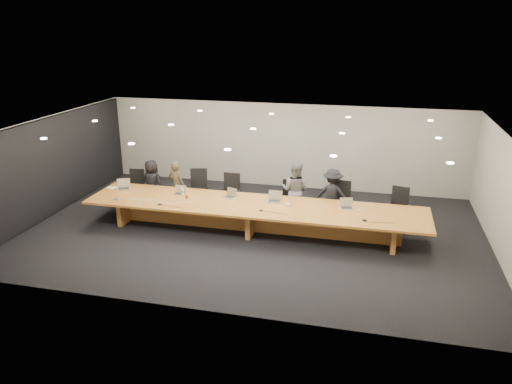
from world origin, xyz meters
TOP-DOWN VIEW (x-y plane):
  - ground at (0.00, 0.00)m, footprint 12.00×12.00m
  - back_wall at (0.00, 4.00)m, footprint 12.00×0.02m
  - left_wall_panel at (-5.94, 0.00)m, footprint 0.08×7.84m
  - conference_table at (0.00, 0.00)m, footprint 9.00×1.80m
  - chair_far_left at (-3.99, 1.19)m, footprint 0.62×0.62m
  - chair_left at (-2.02, 1.32)m, footprint 0.73×0.73m
  - chair_mid_left at (-1.01, 1.21)m, footprint 0.60×0.60m
  - chair_mid_right at (0.77, 1.23)m, footprint 0.64×0.64m
  - chair_right at (2.15, 1.31)m, footprint 0.68×0.68m
  - chair_far_right at (3.72, 1.22)m, footprint 0.68×0.68m
  - person_a at (-3.46, 1.24)m, footprint 0.77×0.59m
  - person_b at (-2.64, 1.15)m, footprint 0.58×0.43m
  - person_c at (0.90, 1.25)m, footprint 0.90×0.77m
  - person_d at (1.94, 1.28)m, footprint 1.02×0.64m
  - laptop_a at (-3.93, 0.36)m, footprint 0.44×0.39m
  - laptop_b at (-2.19, 0.31)m, footprint 0.32×0.24m
  - laptop_c at (-0.77, 0.37)m, footprint 0.40×0.35m
  - laptop_d at (0.49, 0.34)m, footprint 0.37×0.27m
  - laptop_e at (2.41, 0.30)m, footprint 0.38×0.32m
  - water_bottle at (-2.08, 0.25)m, footprint 0.09×0.09m
  - amber_mug at (-1.88, 0.04)m, footprint 0.09×0.09m
  - paper_cup_near at (0.91, 0.08)m, footprint 0.08×0.08m
  - paper_cup_far at (2.73, 0.08)m, footprint 0.08×0.08m
  - notepad at (-4.33, 0.41)m, footprint 0.28×0.25m
  - lime_gadget at (-4.35, 0.43)m, footprint 0.15×0.11m
  - av_box at (-3.68, -0.50)m, footprint 0.18×0.14m
  - mic_left at (-2.38, -0.60)m, footprint 0.16×0.16m
  - mic_center at (0.31, -0.39)m, footprint 0.16×0.16m
  - mic_right at (2.89, -0.44)m, footprint 0.16×0.16m

SIDE VIEW (x-z plane):
  - ground at x=0.00m, z-range 0.00..0.00m
  - conference_table at x=0.00m, z-range 0.15..0.90m
  - chair_far_left at x=-3.99m, z-range 0.00..1.08m
  - chair_mid_right at x=0.77m, z-range 0.00..1.08m
  - chair_far_right at x=3.72m, z-range 0.00..1.11m
  - chair_right at x=2.15m, z-range 0.00..1.14m
  - chair_mid_left at x=-1.01m, z-range 0.00..1.16m
  - chair_left at x=-2.02m, z-range 0.00..1.19m
  - person_a at x=-3.46m, z-range 0.00..1.41m
  - person_b at x=-2.64m, z-range 0.00..1.44m
  - person_d at x=1.94m, z-range 0.00..1.50m
  - notepad at x=-4.33m, z-range 0.75..0.76m
  - av_box at x=-3.68m, z-range 0.75..0.78m
  - mic_center at x=0.31m, z-range 0.75..0.78m
  - mic_right at x=2.89m, z-range 0.75..0.78m
  - mic_left at x=-2.38m, z-range 0.75..0.78m
  - lime_gadget at x=-4.35m, z-range 0.76..0.79m
  - paper_cup_far at x=2.73m, z-range 0.75..0.83m
  - paper_cup_near at x=0.91m, z-range 0.75..0.84m
  - amber_mug at x=-1.88m, z-range 0.75..0.84m
  - person_c at x=0.90m, z-range 0.00..1.62m
  - water_bottle at x=-2.08m, z-range 0.75..0.98m
  - laptop_b at x=-2.19m, z-range 0.75..0.99m
  - laptop_c at x=-0.77m, z-range 0.75..1.01m
  - laptop_e at x=2.41m, z-range 0.75..1.01m
  - laptop_d at x=0.49m, z-range 0.75..1.04m
  - laptop_a at x=-3.93m, z-range 0.75..1.04m
  - left_wall_panel at x=-5.94m, z-range 0.00..2.74m
  - back_wall at x=0.00m, z-range 0.00..2.80m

